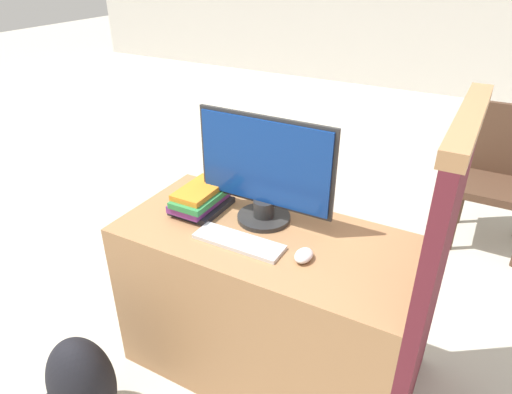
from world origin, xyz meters
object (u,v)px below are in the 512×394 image
mouse (304,255)px  far_chair (502,172)px  monitor (264,171)px  backpack (80,386)px  keyboard (239,242)px  book_stack (201,199)px

mouse → far_chair: 1.91m
monitor → backpack: (-0.45, -0.72, -0.76)m
backpack → keyboard: bearing=48.9°
monitor → keyboard: monitor is taller
monitor → mouse: monitor is taller
monitor → mouse: 0.38m
book_stack → backpack: size_ratio=0.64×
far_chair → book_stack: bearing=-163.9°
book_stack → far_chair: bearing=55.1°
keyboard → mouse: bearing=5.2°
monitor → keyboard: size_ratio=1.63×
mouse → backpack: mouse is taller
backpack → monitor: bearing=58.0°
book_stack → far_chair: size_ratio=0.31×
mouse → book_stack: 0.56m
keyboard → far_chair: size_ratio=0.40×
mouse → far_chair: far_chair is taller
keyboard → mouse: 0.27m
keyboard → backpack: 0.87m
far_chair → monitor: bearing=-157.6°
mouse → backpack: size_ratio=0.21×
monitor → keyboard: (-0.00, -0.21, -0.22)m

